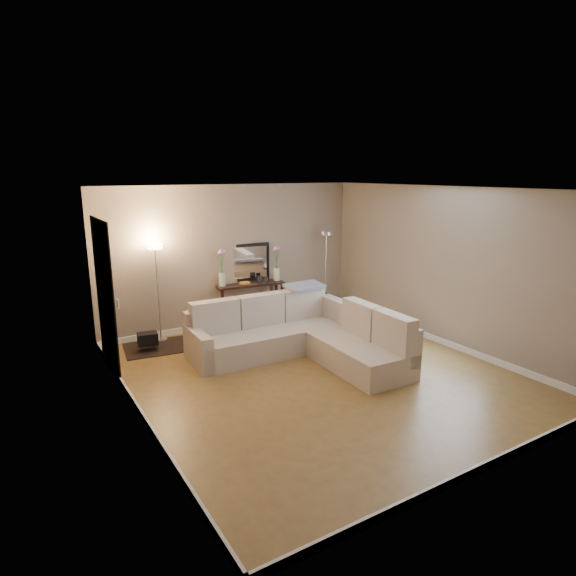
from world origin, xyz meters
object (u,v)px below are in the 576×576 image
console_table (247,302)px  floor_lamp_lit (157,274)px  sectional_sofa (300,335)px  floor_lamp_unlit (326,256)px

console_table → floor_lamp_lit: (-1.67, -0.06, 0.73)m
sectional_sofa → floor_lamp_lit: bearing=132.7°
sectional_sofa → floor_lamp_lit: size_ratio=1.56×
floor_lamp_lit → console_table: bearing=2.1°
sectional_sofa → console_table: (-0.00, 1.87, 0.11)m
floor_lamp_lit → sectional_sofa: bearing=-47.3°
console_table → floor_lamp_lit: size_ratio=0.79×
sectional_sofa → console_table: sectional_sofa is taller
sectional_sofa → floor_lamp_lit: floor_lamp_lit is taller
floor_lamp_lit → floor_lamp_unlit: bearing=-1.8°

